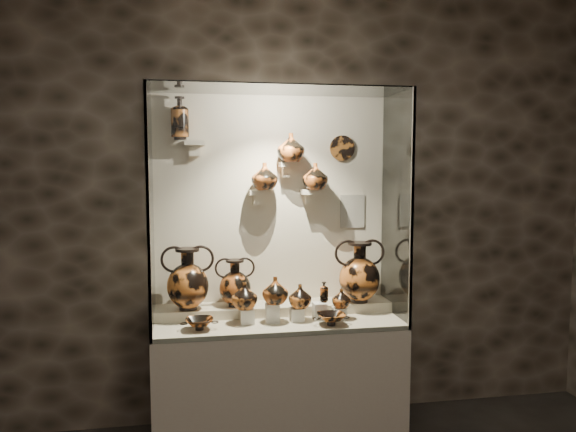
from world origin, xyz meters
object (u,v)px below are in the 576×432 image
object	(u,v)px
lekythos_tall	(180,115)
jug_e	(341,298)
jug_a	(244,295)
ovoid_vase_b	(291,147)
kylix_right	(331,318)
ovoid_vase_c	(315,176)
ovoid_vase_a	(265,176)
amphora_left	(188,279)
amphora_mid	(235,283)
kylix_left	(199,323)
lekythos_small	(324,291)
amphora_right	(359,272)
jug_b	(275,290)
jug_c	(300,296)

from	to	relation	value
lekythos_tall	jug_e	bearing A→B (deg)	-23.09
jug_a	ovoid_vase_b	world-z (taller)	ovoid_vase_b
kylix_right	ovoid_vase_c	bearing A→B (deg)	110.83
jug_a	ovoid_vase_a	size ratio (longest dim) A/B	0.95
amphora_left	amphora_mid	world-z (taller)	amphora_left
kylix_left	ovoid_vase_a	distance (m)	1.11
lekythos_small	jug_e	bearing A→B (deg)	-6.32
jug_a	lekythos_tall	size ratio (longest dim) A/B	0.55
kylix_right	ovoid_vase_b	size ratio (longest dim) A/B	1.19
amphora_mid	jug_a	bearing A→B (deg)	-87.77
amphora_right	jug_b	distance (m)	0.67
kylix_left	ovoid_vase_a	xyz separation A→B (m)	(0.48, 0.34, 0.94)
jug_e	ovoid_vase_a	xyz separation A→B (m)	(-0.50, 0.26, 0.84)
jug_b	kylix_left	xyz separation A→B (m)	(-0.51, -0.08, -0.18)
amphora_right	ovoid_vase_c	bearing A→B (deg)	149.55
ovoid_vase_c	jug_c	bearing A→B (deg)	-127.93
amphora_left	lekythos_tall	size ratio (longest dim) A/B	1.30
jug_b	ovoid_vase_c	xyz separation A→B (m)	(0.33, 0.26, 0.76)
kylix_left	ovoid_vase_c	distance (m)	1.31
amphora_mid	lekythos_small	size ratio (longest dim) A/B	2.10
amphora_mid	jug_b	world-z (taller)	amphora_mid
lekythos_small	lekythos_tall	distance (m)	1.56
amphora_mid	lekythos_tall	world-z (taller)	lekythos_tall
jug_a	ovoid_vase_a	xyz separation A→B (m)	(0.17, 0.25, 0.79)
jug_c	ovoid_vase_c	world-z (taller)	ovoid_vase_c
jug_a	jug_e	world-z (taller)	jug_a
amphora_mid	jug_c	xyz separation A→B (m)	(0.43, -0.21, -0.07)
amphora_left	jug_c	world-z (taller)	amphora_left
kylix_left	kylix_right	world-z (taller)	kylix_right
jug_c	amphora_left	bearing A→B (deg)	169.82
amphora_mid	jug_a	xyz separation A→B (m)	(0.05, -0.20, -0.05)
amphora_left	amphora_right	bearing A→B (deg)	9.79
lekythos_tall	jug_b	bearing A→B (deg)	-33.07
amphora_mid	kylix_left	size ratio (longest dim) A/B	1.43
jug_c	ovoid_vase_c	bearing A→B (deg)	60.05
amphora_left	kylix_right	xyz separation A→B (m)	(0.94, -0.30, -0.24)
jug_b	kylix_right	bearing A→B (deg)	-3.92
amphora_mid	ovoid_vase_c	distance (m)	0.95
jug_e	ovoid_vase_b	xyz separation A→B (m)	(-0.31, 0.26, 1.04)
lekythos_small	ovoid_vase_a	xyz separation A→B (m)	(-0.38, 0.23, 0.78)
ovoid_vase_c	lekythos_small	bearing A→B (deg)	-92.34
jug_c	ovoid_vase_c	xyz separation A→B (m)	(0.16, 0.25, 0.81)
amphora_left	ovoid_vase_a	world-z (taller)	ovoid_vase_a
amphora_left	jug_b	bearing A→B (deg)	-7.38
amphora_left	lekythos_tall	bearing A→B (deg)	119.04
jug_b	jug_c	size ratio (longest dim) A/B	1.12
amphora_mid	amphora_left	bearing A→B (deg)	175.61
jug_a	ovoid_vase_a	world-z (taller)	ovoid_vase_a
amphora_mid	amphora_right	size ratio (longest dim) A/B	0.76
ovoid_vase_a	ovoid_vase_b	xyz separation A→B (m)	(0.19, -0.00, 0.20)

